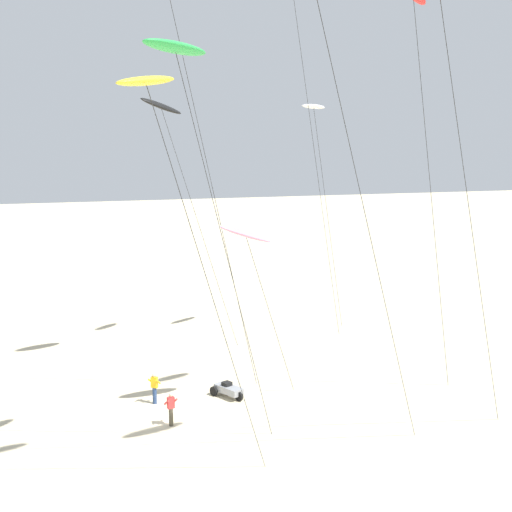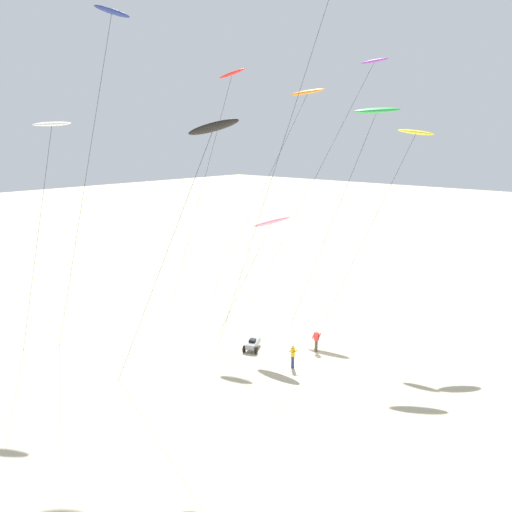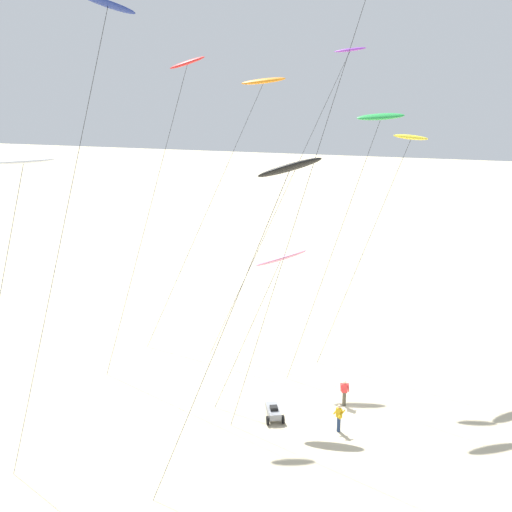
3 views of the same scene
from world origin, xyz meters
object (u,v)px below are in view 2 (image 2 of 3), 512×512
at_px(kite_black, 212,129).
at_px(kite_navy, 110,21).
at_px(kite_orange, 307,94).
at_px(kite_flyer_nearest, 293,356).
at_px(kite_pink, 271,222).
at_px(beach_buggy, 253,344).
at_px(kite_green, 376,112).
at_px(kite_purple, 371,67).
at_px(kite_white, 51,127).
at_px(kite_red, 231,78).
at_px(kite_flyer_middle, 316,340).
at_px(kite_yellow, 415,134).

distance_m(kite_black, kite_navy, 10.56).
height_order(kite_orange, kite_flyer_nearest, kite_orange).
relative_size(kite_pink, beach_buggy, 4.70).
xyz_separation_m(kite_navy, kite_flyer_nearest, (5.80, -10.08, -21.16)).
relative_size(kite_green, kite_navy, 0.75).
relative_size(kite_orange, kite_navy, 0.85).
bearing_deg(beach_buggy, kite_purple, -6.38).
relative_size(kite_green, kite_white, 1.07).
xyz_separation_m(kite_green, kite_navy, (-14.60, 10.57, 5.07)).
distance_m(kite_white, beach_buggy, 20.00).
height_order(kite_pink, kite_orange, kite_orange).
relative_size(kite_orange, beach_buggy, 9.32).
bearing_deg(kite_flyer_nearest, kite_white, 124.64).
distance_m(kite_navy, beach_buggy, 23.31).
bearing_deg(kite_white, kite_orange, -12.10).
distance_m(kite_green, kite_navy, 18.72).
distance_m(kite_purple, kite_black, 19.22).
bearing_deg(kite_green, kite_white, 142.99).
bearing_deg(beach_buggy, kite_red, 53.05).
distance_m(kite_red, kite_black, 15.26).
distance_m(kite_navy, kite_flyer_nearest, 24.15).
xyz_separation_m(kite_purple, kite_navy, (-19.03, 7.58, 1.32)).
relative_size(kite_black, beach_buggy, 7.77).
distance_m(kite_pink, kite_orange, 14.44).
bearing_deg(kite_white, beach_buggy, -43.96).
bearing_deg(kite_pink, kite_black, -162.98).
height_order(kite_flyer_nearest, beach_buggy, kite_flyer_nearest).
height_order(kite_white, beach_buggy, kite_white).
relative_size(kite_orange, kite_flyer_nearest, 11.72).
bearing_deg(kite_navy, beach_buggy, -44.95).
relative_size(kite_orange, kite_purple, 0.91).
height_order(kite_orange, kite_black, kite_orange).
height_order(kite_white, kite_flyer_middle, kite_white).
xyz_separation_m(kite_pink, kite_yellow, (9.31, -6.39, 6.33)).
bearing_deg(kite_flyer_middle, kite_black, 169.41).
relative_size(kite_navy, kite_flyer_nearest, 13.86).
bearing_deg(kite_yellow, kite_pink, 145.55).
bearing_deg(kite_flyer_middle, kite_purple, 12.76).
xyz_separation_m(kite_purple, kite_flyer_nearest, (-13.22, -2.50, -19.85)).
bearing_deg(kite_yellow, kite_black, 167.15).
distance_m(kite_orange, kite_black, 19.17).
relative_size(kite_yellow, kite_flyer_nearest, 9.53).
bearing_deg(kite_red, beach_buggy, -126.95).
height_order(kite_purple, beach_buggy, kite_purple).
relative_size(kite_green, kite_orange, 0.89).
bearing_deg(kite_white, kite_purple, -25.05).
bearing_deg(kite_purple, kite_flyer_nearest, -169.28).
bearing_deg(kite_green, kite_red, 104.12).
bearing_deg(kite_purple, kite_pink, 170.72).
bearing_deg(kite_flyer_nearest, kite_purple, 10.72).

